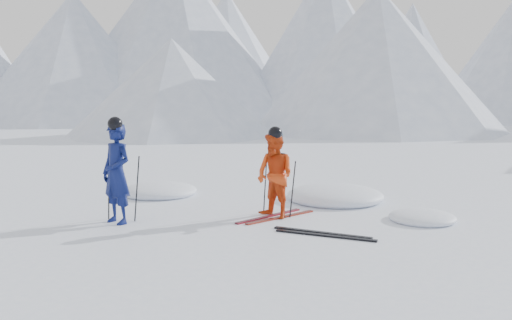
% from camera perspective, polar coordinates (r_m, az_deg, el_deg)
% --- Properties ---
extents(ground, '(160.00, 160.00, 0.00)m').
position_cam_1_polar(ground, '(9.30, 6.89, -7.49)').
color(ground, white).
rests_on(ground, ground).
extents(skier_blue, '(0.75, 0.60, 1.81)m').
position_cam_1_polar(skier_blue, '(9.98, -14.47, -1.38)').
color(skier_blue, '#0D164F').
rests_on(skier_blue, ground).
extents(skier_red, '(0.96, 0.87, 1.61)m').
position_cam_1_polar(skier_red, '(10.13, 2.01, -1.62)').
color(skier_red, red).
rests_on(skier_red, ground).
extents(pole_blue_left, '(0.12, 0.08, 1.20)m').
position_cam_1_polar(pole_blue_left, '(10.33, -15.24, -2.83)').
color(pole_blue_left, black).
rests_on(pole_blue_left, ground).
extents(pole_blue_right, '(0.12, 0.07, 1.20)m').
position_cam_1_polar(pole_blue_right, '(10.08, -12.42, -2.98)').
color(pole_blue_right, black).
rests_on(pole_blue_right, ground).
extents(pole_red_left, '(0.11, 0.09, 1.07)m').
position_cam_1_polar(pole_red_left, '(10.51, 0.97, -2.79)').
color(pole_red_left, black).
rests_on(pole_red_left, ground).
extents(pole_red_right, '(0.11, 0.08, 1.07)m').
position_cam_1_polar(pole_red_right, '(10.21, 3.88, -3.09)').
color(pole_red_right, black).
rests_on(pole_red_right, ground).
extents(ski_worn_left, '(0.71, 1.61, 0.03)m').
position_cam_1_polar(ski_worn_left, '(10.31, 1.37, -5.93)').
color(ski_worn_left, black).
rests_on(ski_worn_left, ground).
extents(ski_worn_right, '(0.81, 1.57, 0.03)m').
position_cam_1_polar(ski_worn_right, '(10.23, 2.63, -6.04)').
color(ski_worn_right, black).
rests_on(ski_worn_right, ground).
extents(ski_loose_a, '(1.70, 0.18, 0.03)m').
position_cam_1_polar(ski_loose_a, '(9.16, 6.94, -7.61)').
color(ski_loose_a, black).
rests_on(ski_loose_a, ground).
extents(ski_loose_b, '(1.70, 0.12, 0.03)m').
position_cam_1_polar(ski_loose_b, '(8.99, 7.29, -7.89)').
color(ski_loose_b, black).
rests_on(ski_loose_b, ground).
extents(snow_lumps, '(7.39, 2.94, 0.46)m').
position_cam_1_polar(snow_lumps, '(11.94, 2.97, -4.25)').
color(snow_lumps, white).
rests_on(snow_lumps, ground).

